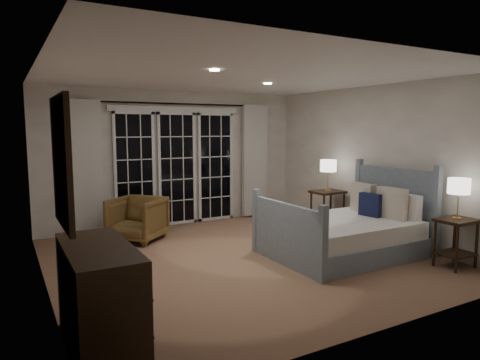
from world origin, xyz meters
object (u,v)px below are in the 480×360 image
lamp_left (459,187)px  nightstand_left (456,235)px  armchair (137,219)px  dresser (100,297)px  lamp_right (328,166)px  bed (347,233)px  nightstand_right (327,204)px

lamp_left → nightstand_left: bearing=0.0°
armchair → dresser: size_ratio=0.64×
lamp_right → bed: bearing=-119.8°
bed → lamp_left: bearing=-54.3°
nightstand_right → armchair: size_ratio=0.90×
dresser → armchair: bearing=69.2°
nightstand_left → nightstand_right: 2.42m
nightstand_left → lamp_left: (0.00, 0.00, 0.64)m
nightstand_left → dresser: (-4.47, 0.13, 0.01)m
bed → armchair: size_ratio=2.67×
lamp_left → dresser: lamp_left is taller
nightstand_left → dresser: dresser is taller
lamp_right → armchair: (-3.17, 0.91, -0.79)m
lamp_left → armchair: 4.70m
nightstand_right → dresser: dresser is taller
lamp_right → armchair: bearing=164.0°
bed → nightstand_right: size_ratio=2.96×
bed → armchair: (-2.43, 2.20, 0.04)m
bed → nightstand_right: bed is taller
nightstand_right → bed: bearing=-119.8°
lamp_right → dresser: bearing=-152.4°
nightstand_right → armchair: armchair is taller
dresser → bed: bearing=15.4°
lamp_left → lamp_right: size_ratio=0.96×
nightstand_left → lamp_right: size_ratio=1.15×
lamp_right → armchair: lamp_right is taller
bed → nightstand_left: 1.40m
nightstand_right → dresser: (-4.39, -2.29, -0.03)m
nightstand_right → lamp_right: lamp_right is taller
lamp_left → lamp_right: lamp_right is taller
lamp_left → lamp_right: bearing=91.9°
bed → lamp_right: size_ratio=3.76×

